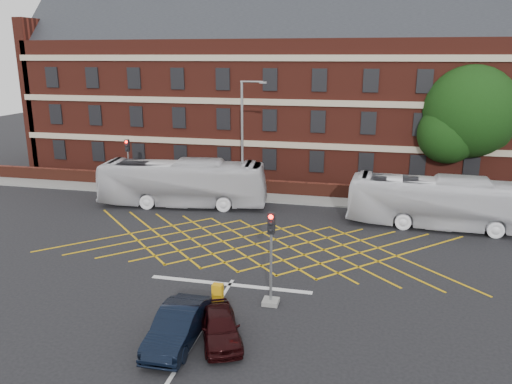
% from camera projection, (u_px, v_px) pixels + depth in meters
% --- Properties ---
extents(ground, '(120.00, 120.00, 0.00)m').
position_uv_depth(ground, '(247.00, 257.00, 27.35)').
color(ground, black).
rests_on(ground, ground).
extents(victorian_building, '(51.00, 12.17, 20.40)m').
position_uv_depth(victorian_building, '(307.00, 88.00, 45.91)').
color(victorian_building, '#551E16').
rests_on(victorian_building, ground).
extents(boundary_wall, '(56.00, 0.50, 1.10)m').
position_uv_depth(boundary_wall, '(287.00, 188.00, 39.43)').
color(boundary_wall, '#502015').
rests_on(boundary_wall, ground).
extents(far_pavement, '(60.00, 3.00, 0.12)m').
position_uv_depth(far_pavement, '(284.00, 198.00, 38.62)').
color(far_pavement, slate).
rests_on(far_pavement, ground).
extents(box_junction_hatching, '(8.22, 8.22, 0.02)m').
position_uv_depth(box_junction_hatching, '(255.00, 244.00, 29.23)').
color(box_junction_hatching, '#CC990C').
rests_on(box_junction_hatching, ground).
extents(stop_line, '(8.00, 0.30, 0.02)m').
position_uv_depth(stop_line, '(230.00, 284.00, 24.06)').
color(stop_line, silver).
rests_on(stop_line, ground).
extents(centre_line, '(0.15, 14.00, 0.02)m').
position_uv_depth(centre_line, '(181.00, 362.00, 17.95)').
color(centre_line, silver).
rests_on(centre_line, ground).
extents(bus_left, '(12.43, 4.29, 3.39)m').
position_uv_depth(bus_left, '(183.00, 183.00, 36.39)').
color(bus_left, silver).
rests_on(bus_left, ground).
extents(bus_right, '(11.92, 3.42, 3.28)m').
position_uv_depth(bus_right, '(442.00, 203.00, 31.75)').
color(bus_right, silver).
rests_on(bus_right, ground).
extents(car_navy, '(1.56, 4.27, 1.40)m').
position_uv_depth(car_navy, '(178.00, 326.00, 19.03)').
color(car_navy, black).
rests_on(car_navy, ground).
extents(car_maroon, '(2.78, 3.87, 1.22)m').
position_uv_depth(car_maroon, '(220.00, 326.00, 19.23)').
color(car_maroon, black).
rests_on(car_maroon, ground).
extents(deciduous_tree, '(7.46, 7.13, 10.12)m').
position_uv_depth(deciduous_tree, '(468.00, 118.00, 38.26)').
color(deciduous_tree, black).
rests_on(deciduous_tree, ground).
extents(traffic_light_near, '(0.70, 0.70, 4.27)m').
position_uv_depth(traffic_light_near, '(271.00, 267.00, 21.74)').
color(traffic_light_near, slate).
rests_on(traffic_light_near, ground).
extents(traffic_light_far, '(0.70, 0.70, 4.27)m').
position_uv_depth(traffic_light_far, '(129.00, 171.00, 39.97)').
color(traffic_light_far, slate).
rests_on(traffic_light_far, ground).
extents(street_lamp, '(2.25, 1.00, 9.01)m').
position_uv_depth(street_lamp, '(243.00, 164.00, 35.94)').
color(street_lamp, slate).
rests_on(street_lamp, ground).
extents(direction_signs, '(1.10, 0.16, 2.20)m').
position_uv_depth(direction_signs, '(141.00, 173.00, 40.89)').
color(direction_signs, gray).
rests_on(direction_signs, ground).
extents(utility_cabinet, '(0.46, 0.35, 0.87)m').
position_uv_depth(utility_cabinet, '(218.00, 293.00, 22.25)').
color(utility_cabinet, orange).
rests_on(utility_cabinet, ground).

